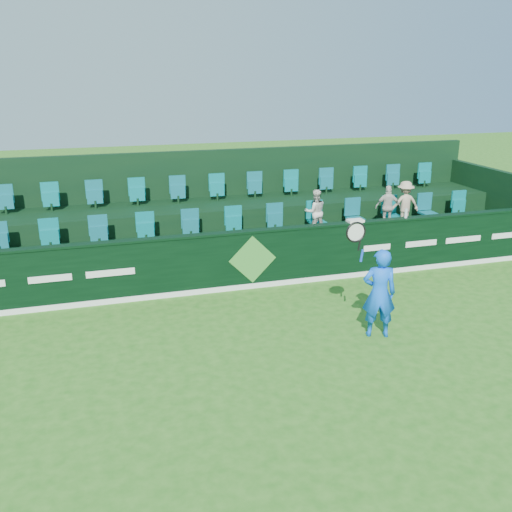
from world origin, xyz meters
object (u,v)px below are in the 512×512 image
object	(u,v)px
tennis_player	(379,292)
towel	(355,221)
spectator_right	(405,204)
spectator_middle	(388,207)
drinks_bottle	(406,213)
spectator_left	(315,212)

from	to	relation	value
tennis_player	towel	world-z (taller)	tennis_player
tennis_player	spectator_right	bearing A→B (deg)	54.85
tennis_player	towel	distance (m)	3.26
spectator_middle	drinks_bottle	world-z (taller)	spectator_middle
spectator_left	spectator_middle	world-z (taller)	spectator_left
spectator_left	drinks_bottle	xyz separation A→B (m)	(1.89, -1.12, 0.10)
spectator_right	drinks_bottle	bearing A→B (deg)	67.41
spectator_left	drinks_bottle	distance (m)	2.20
spectator_left	spectator_right	distance (m)	2.51
spectator_left	towel	distance (m)	1.25
tennis_player	drinks_bottle	size ratio (longest dim) A/B	10.31
towel	drinks_bottle	world-z (taller)	drinks_bottle
spectator_middle	drinks_bottle	distance (m)	1.13
spectator_middle	drinks_bottle	xyz separation A→B (m)	(-0.14, -1.12, 0.11)
spectator_middle	drinks_bottle	bearing A→B (deg)	98.27
tennis_player	drinks_bottle	xyz separation A→B (m)	(2.32, 3.06, 0.59)
tennis_player	spectator_right	distance (m)	5.15
tennis_player	spectator_right	xyz separation A→B (m)	(2.95, 4.18, 0.53)
spectator_left	spectator_right	world-z (taller)	spectator_right
tennis_player	spectator_middle	xyz separation A→B (m)	(2.46, 4.18, 0.49)
spectator_left	spectator_middle	distance (m)	2.03
tennis_player	spectator_middle	distance (m)	4.88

